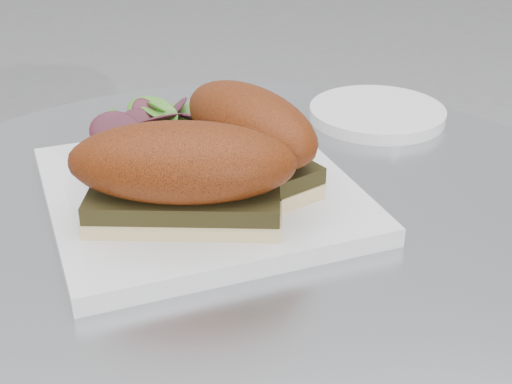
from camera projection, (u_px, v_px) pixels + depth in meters
plate at (201, 193)px, 0.61m from camera, size 0.29×0.29×0.02m
sandwich_left at (183, 173)px, 0.53m from camera, size 0.19×0.11×0.08m
sandwich_right at (250, 133)px, 0.60m from camera, size 0.13×0.17×0.08m
salad at (150, 130)px, 0.65m from camera, size 0.11×0.11×0.05m
saucer at (377, 113)px, 0.78m from camera, size 0.15×0.15×0.01m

